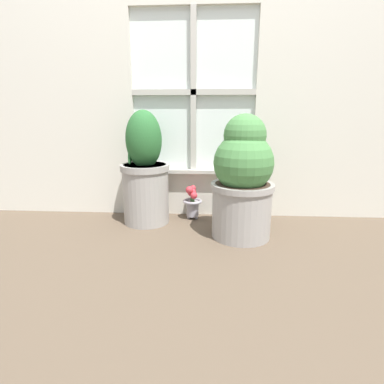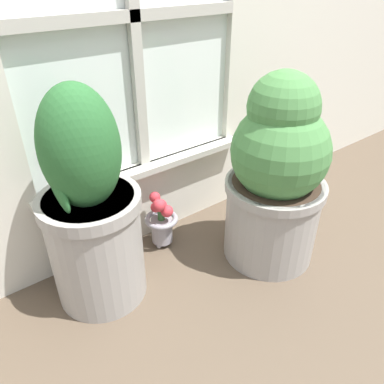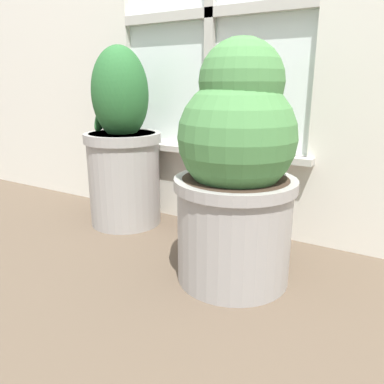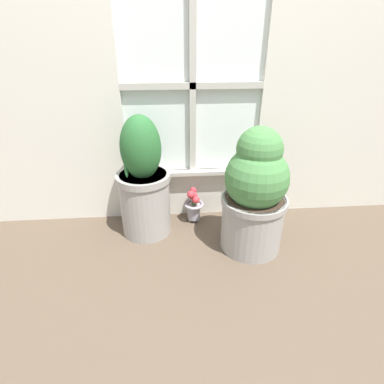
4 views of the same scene
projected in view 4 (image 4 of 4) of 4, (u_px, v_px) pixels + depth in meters
ground_plane at (202, 269)px, 1.54m from camera, size 10.00×10.00×0.00m
potted_plant_left at (144, 184)px, 1.70m from camera, size 0.31×0.31×0.71m
potted_plant_right at (255, 194)px, 1.56m from camera, size 0.35×0.35×0.69m
flower_vase at (194, 205)px, 1.88m from camera, size 0.13×0.13×0.23m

